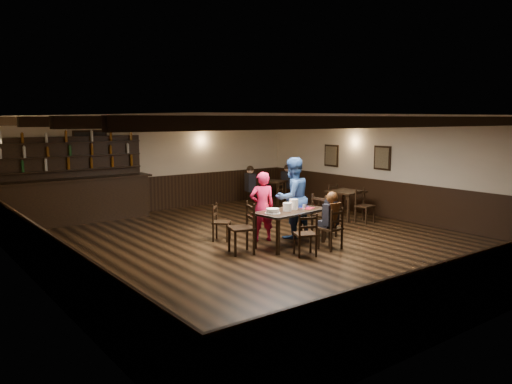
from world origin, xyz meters
TOP-DOWN VIEW (x-y plane):
  - ground at (0.00, 0.00)m, footprint 10.00×10.00m
  - room_shell at (0.01, 0.04)m, footprint 9.02×10.02m
  - dining_table at (0.40, -0.41)m, footprint 1.62×0.95m
  - chair_near_left at (0.09, -1.24)m, footprint 0.52×0.51m
  - chair_near_right at (0.87, -1.21)m, footprint 0.43×0.41m
  - chair_end_left at (-0.69, -0.32)m, footprint 0.57×0.59m
  - chair_end_right at (1.45, -0.29)m, footprint 0.47×0.49m
  - chair_far_pushed at (-0.55, 0.88)m, footprint 0.52×0.52m
  - woman_pink at (0.18, 0.27)m, footprint 0.65×0.53m
  - man_blue at (0.90, 0.09)m, footprint 0.90×0.71m
  - seated_person at (0.86, -1.15)m, footprint 0.31×0.46m
  - cake at (-0.10, -0.44)m, footprint 0.32×0.32m
  - plate_stack_a at (0.30, -0.43)m, footprint 0.18×0.18m
  - plate_stack_b at (0.54, -0.36)m, footprint 0.19×0.19m
  - tea_light at (0.40, -0.27)m, footprint 0.06×0.06m
  - salt_shaker at (0.70, -0.49)m, footprint 0.04×0.04m
  - pepper_shaker at (0.80, -0.45)m, footprint 0.04×0.04m
  - drink_glass at (0.73, -0.22)m, footprint 0.08×0.08m
  - menu_red at (0.88, -0.44)m, footprint 0.35×0.29m
  - menu_blue at (0.90, -0.24)m, footprint 0.32×0.25m
  - bar_counter at (-2.49, 4.72)m, footprint 4.04×0.70m
  - back_table_a at (3.45, 0.85)m, footprint 0.90×0.90m
  - back_table_b at (3.28, 3.71)m, footprint 0.94×0.94m
  - bg_patron_left at (2.51, 3.85)m, footprint 0.32×0.43m
  - bg_patron_right at (3.87, 3.71)m, footprint 0.27×0.39m

SIDE VIEW (x-z plane):
  - ground at x=0.00m, z-range 0.00..0.00m
  - chair_far_pushed at x=-0.55m, z-range 0.07..0.88m
  - chair_near_left at x=0.09m, z-range 0.07..0.93m
  - chair_near_right at x=0.87m, z-range 0.07..0.93m
  - chair_end_right at x=1.45m, z-range 0.08..1.07m
  - chair_end_left at x=-0.69m, z-range 0.09..1.10m
  - back_table_b at x=3.28m, z-range 0.27..1.01m
  - back_table_a at x=3.45m, z-range 0.27..1.02m
  - dining_table at x=0.40m, z-range 0.29..1.05m
  - bar_counter at x=-2.49m, z-range -0.37..1.83m
  - menu_red at x=0.88m, z-range 0.75..0.76m
  - menu_blue at x=0.90m, z-range 0.75..0.76m
  - woman_pink at x=0.18m, z-range 0.00..1.52m
  - tea_light at x=0.40m, z-range 0.74..0.81m
  - cake at x=-0.10m, z-range 0.75..0.85m
  - seated_person at x=0.86m, z-range 0.42..1.18m
  - pepper_shaker at x=0.80m, z-range 0.75..0.85m
  - salt_shaker at x=0.70m, z-range 0.75..0.86m
  - drink_glass at x=0.73m, z-range 0.75..0.87m
  - plate_stack_a at x=0.30m, z-range 0.75..0.93m
  - bg_patron_right at x=3.87m, z-range 0.47..1.22m
  - bg_patron_left at x=2.51m, z-range 0.47..1.25m
  - plate_stack_b at x=0.54m, z-range 0.75..0.97m
  - man_blue at x=0.90m, z-range 0.00..1.81m
  - room_shell at x=0.01m, z-range 0.39..3.10m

